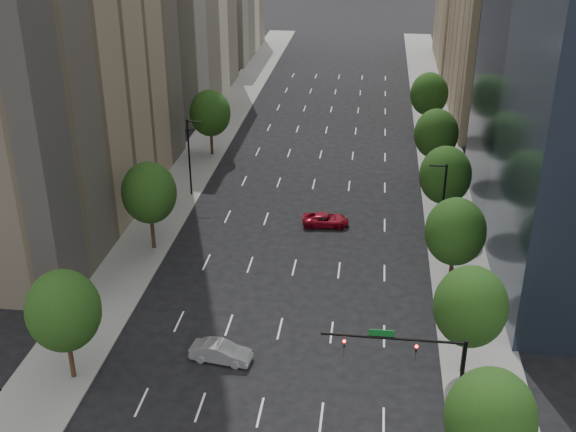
% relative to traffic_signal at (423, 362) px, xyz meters
% --- Properties ---
extents(sidewalk_left, '(6.00, 200.00, 0.15)m').
position_rel_traffic_signal_xyz_m(sidewalk_left, '(-26.03, 30.00, -5.10)').
color(sidewalk_left, slate).
rests_on(sidewalk_left, ground).
extents(sidewalk_right, '(6.00, 200.00, 0.15)m').
position_rel_traffic_signal_xyz_m(sidewalk_right, '(4.97, 30.00, -5.10)').
color(sidewalk_right, slate).
rests_on(sidewalk_right, ground).
extents(filler_left, '(14.00, 26.00, 18.00)m').
position_rel_traffic_signal_xyz_m(filler_left, '(-35.53, 106.00, 3.83)').
color(filler_left, beige).
rests_on(filler_left, ground).
extents(parking_tan_right, '(14.00, 30.00, 30.00)m').
position_rel_traffic_signal_xyz_m(parking_tan_right, '(14.47, 70.00, 9.83)').
color(parking_tan_right, '#8C7759').
rests_on(parking_tan_right, ground).
extents(filler_right, '(14.00, 26.00, 16.00)m').
position_rel_traffic_signal_xyz_m(filler_right, '(14.47, 103.00, 2.83)').
color(filler_right, '#8C7759').
rests_on(filler_right, ground).
extents(tree_right_0, '(5.20, 5.20, 8.39)m').
position_rel_traffic_signal_xyz_m(tree_right_0, '(3.47, -5.00, 0.22)').
color(tree_right_0, '#382316').
rests_on(tree_right_0, ground).
extents(tree_right_1, '(5.20, 5.20, 8.75)m').
position_rel_traffic_signal_xyz_m(tree_right_1, '(3.47, 6.00, 0.58)').
color(tree_right_1, '#382316').
rests_on(tree_right_1, ground).
extents(tree_right_2, '(5.20, 5.20, 8.61)m').
position_rel_traffic_signal_xyz_m(tree_right_2, '(3.47, 18.00, 0.43)').
color(tree_right_2, '#382316').
rests_on(tree_right_2, ground).
extents(tree_right_3, '(5.20, 5.20, 8.89)m').
position_rel_traffic_signal_xyz_m(tree_right_3, '(3.47, 30.00, 0.72)').
color(tree_right_3, '#382316').
rests_on(tree_right_3, ground).
extents(tree_right_4, '(5.20, 5.20, 8.46)m').
position_rel_traffic_signal_xyz_m(tree_right_4, '(3.47, 44.00, 0.29)').
color(tree_right_4, '#382316').
rests_on(tree_right_4, ground).
extents(tree_right_5, '(5.20, 5.20, 8.75)m').
position_rel_traffic_signal_xyz_m(tree_right_5, '(3.47, 60.00, 0.58)').
color(tree_right_5, '#382316').
rests_on(tree_right_5, ground).
extents(tree_left_0, '(5.20, 5.20, 8.75)m').
position_rel_traffic_signal_xyz_m(tree_left_0, '(-24.53, 2.00, 0.58)').
color(tree_left_0, '#382316').
rests_on(tree_left_0, ground).
extents(tree_left_1, '(5.20, 5.20, 8.97)m').
position_rel_traffic_signal_xyz_m(tree_left_1, '(-24.53, 22.00, 0.79)').
color(tree_left_1, '#382316').
rests_on(tree_left_1, ground).
extents(tree_left_2, '(5.20, 5.20, 8.68)m').
position_rel_traffic_signal_xyz_m(tree_left_2, '(-24.53, 48.00, 0.50)').
color(tree_left_2, '#382316').
rests_on(tree_left_2, ground).
extents(streetlight_rn, '(1.70, 0.20, 9.00)m').
position_rel_traffic_signal_xyz_m(streetlight_rn, '(2.91, 25.00, -0.33)').
color(streetlight_rn, black).
rests_on(streetlight_rn, ground).
extents(streetlight_ln, '(1.70, 0.20, 9.00)m').
position_rel_traffic_signal_xyz_m(streetlight_ln, '(-23.96, 35.00, -0.33)').
color(streetlight_ln, black).
rests_on(streetlight_ln, ground).
extents(traffic_signal, '(9.12, 0.40, 7.38)m').
position_rel_traffic_signal_xyz_m(traffic_signal, '(0.00, 0.00, 0.00)').
color(traffic_signal, black).
rests_on(traffic_signal, ground).
extents(car_silver, '(4.81, 2.20, 1.53)m').
position_rel_traffic_signal_xyz_m(car_silver, '(-14.34, 5.33, -4.41)').
color(car_silver, '#A0A1A5').
rests_on(car_silver, ground).
extents(car_red_far, '(5.01, 2.68, 1.34)m').
position_rel_traffic_signal_xyz_m(car_red_far, '(-8.32, 29.18, -4.50)').
color(car_red_far, maroon).
rests_on(car_red_far, ground).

